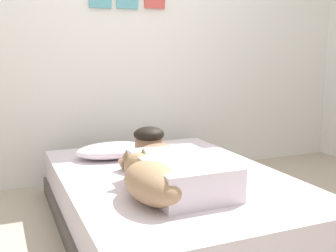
% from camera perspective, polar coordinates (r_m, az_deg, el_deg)
% --- Properties ---
extents(ground_plane, '(12.88, 12.88, 0.00)m').
position_cam_1_polar(ground_plane, '(2.47, 5.12, -15.73)').
color(ground_plane, tan).
extents(back_wall, '(4.44, 0.12, 2.50)m').
position_cam_1_polar(back_wall, '(3.59, -5.98, 12.84)').
color(back_wall, silver).
rests_on(back_wall, ground).
extents(bed, '(1.35, 1.93, 0.34)m').
position_cam_1_polar(bed, '(2.58, 0.49, -10.47)').
color(bed, '#4C4742').
rests_on(bed, ground).
extents(pillow, '(0.52, 0.32, 0.11)m').
position_cam_1_polar(pillow, '(2.94, -7.85, -3.40)').
color(pillow, silver).
rests_on(pillow, bed).
extents(person_lying, '(0.43, 0.92, 0.27)m').
position_cam_1_polar(person_lying, '(2.34, 0.43, -5.51)').
color(person_lying, silver).
rests_on(person_lying, bed).
extents(dog, '(0.26, 0.57, 0.21)m').
position_cam_1_polar(dog, '(2.08, -2.44, -7.63)').
color(dog, '#9E7A56').
rests_on(dog, bed).
extents(coffee_cup, '(0.12, 0.09, 0.07)m').
position_cam_1_polar(coffee_cup, '(2.98, 0.67, -3.43)').
color(coffee_cup, white).
rests_on(coffee_cup, bed).
extents(cell_phone, '(0.07, 0.14, 0.01)m').
position_cam_1_polar(cell_phone, '(2.57, 0.48, -6.46)').
color(cell_phone, black).
rests_on(cell_phone, bed).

